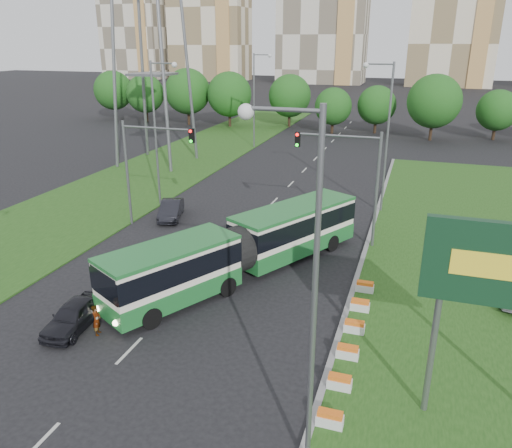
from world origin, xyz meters
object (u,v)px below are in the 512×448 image
(traffic_mast_left, at_px, (145,158))
(car_left_far, at_px, (171,210))
(pedestrian, at_px, (97,320))
(shopping_trolley, at_px, (129,318))
(traffic_mast_median, at_px, (354,170))
(car_left_near, at_px, (74,315))
(articulated_bus, at_px, (239,246))

(traffic_mast_left, distance_m, car_left_far, 5.14)
(pedestrian, distance_m, shopping_trolley, 1.74)
(traffic_mast_median, height_order, traffic_mast_left, same)
(traffic_mast_left, xyz_separation_m, car_left_near, (3.76, -14.12, -4.65))
(car_left_far, bearing_deg, shopping_trolley, -88.96)
(articulated_bus, xyz_separation_m, shopping_trolley, (-3.38, -7.09, -1.57))
(traffic_mast_median, xyz_separation_m, articulated_bus, (-5.74, -6.74, -3.52))
(car_left_far, bearing_deg, traffic_mast_left, -127.84)
(traffic_mast_median, xyz_separation_m, pedestrian, (-9.97, -15.25, -4.57))
(articulated_bus, relative_size, shopping_trolley, 34.40)
(traffic_mast_left, distance_m, shopping_trolley, 15.06)
(car_left_far, bearing_deg, car_left_near, -97.94)
(pedestrian, bearing_deg, traffic_mast_left, 1.60)
(pedestrian, bearing_deg, articulated_bus, -44.85)
(articulated_bus, relative_size, car_left_far, 4.11)
(traffic_mast_left, height_order, pedestrian, traffic_mast_left)
(traffic_mast_median, height_order, car_left_near, traffic_mast_median)
(traffic_mast_median, bearing_deg, traffic_mast_left, -176.23)
(traffic_mast_median, relative_size, traffic_mast_left, 1.00)
(car_left_near, xyz_separation_m, shopping_trolley, (2.28, 1.30, -0.44))
(traffic_mast_median, distance_m, shopping_trolley, 17.33)
(car_left_far, relative_size, shopping_trolley, 8.38)
(shopping_trolley, bearing_deg, car_left_far, 111.21)
(traffic_mast_median, relative_size, articulated_bus, 0.44)
(car_left_near, bearing_deg, traffic_mast_left, 99.89)
(traffic_mast_median, height_order, shopping_trolley, traffic_mast_median)
(traffic_mast_left, xyz_separation_m, articulated_bus, (9.42, -5.74, -3.52))
(articulated_bus, relative_size, car_left_near, 4.42)
(traffic_mast_median, distance_m, traffic_mast_left, 15.19)
(shopping_trolley, bearing_deg, articulated_bus, 66.20)
(traffic_mast_median, bearing_deg, shopping_trolley, -123.42)
(traffic_mast_median, bearing_deg, pedestrian, -123.19)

